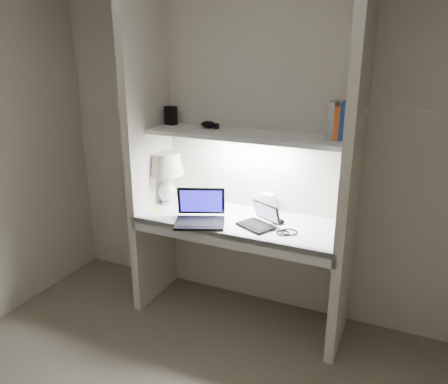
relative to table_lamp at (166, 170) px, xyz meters
The scene contains 17 objects.
back_wall 0.70m from the table_lamp, 17.28° to the left, with size 3.20×0.01×2.50m, color beige.
alcove_panel_left 0.24m from the table_lamp, 139.87° to the right, with size 0.06×0.55×2.50m, color beige.
alcove_panel_right 1.39m from the table_lamp, ahead, with size 0.06×0.55×2.50m, color beige.
desk 0.71m from the table_lamp, ahead, with size 1.40×0.55×0.04m, color white.
desk_apron 0.79m from the table_lamp, 27.69° to the right, with size 1.46×0.03×0.10m, color silver.
shelf 0.71m from the table_lamp, ahead, with size 1.40×0.36×0.03m, color silver.
strip_light 0.70m from the table_lamp, ahead, with size 0.60×0.04×0.01m, color white.
table_lamp is the anchor object (origin of this frame).
laptop_main 0.51m from the table_lamp, 29.32° to the right, with size 0.42×0.39×0.23m.
laptop_netbook 0.85m from the table_lamp, ahead, with size 0.30×0.29×0.15m.
speaker 0.81m from the table_lamp, 11.00° to the left, with size 0.10×0.07×0.14m, color silver.
mouse 0.94m from the table_lamp, ahead, with size 0.10×0.06×0.04m, color black.
cable_coil 1.07m from the table_lamp, ahead, with size 0.11×0.11×0.01m, color black.
sticky_note 0.33m from the table_lamp, 90.00° to the right, with size 0.07×0.07×0.00m, color #FFF135.
book_row 1.36m from the table_lamp, ahead, with size 0.22×0.16×0.24m.
shelf_box 0.41m from the table_lamp, 90.00° to the left, with size 0.08×0.06×0.14m, color black.
shelf_gadget 0.48m from the table_lamp, 14.43° to the left, with size 0.12×0.09×0.05m, color black.
Camera 1 is at (1.07, -1.41, 1.92)m, focal length 35.00 mm.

